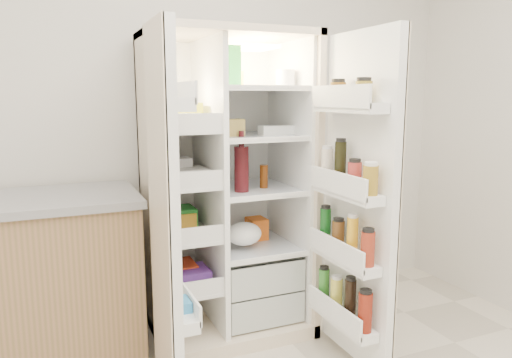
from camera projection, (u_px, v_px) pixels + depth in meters
name	position (u px, v px, depth m)	size (l,w,h in m)	color
wall_back	(180.00, 110.00, 3.12)	(4.00, 0.02, 2.70)	silver
refrigerator	(227.00, 210.00, 2.98)	(0.92, 0.70, 1.80)	beige
freezer_door	(165.00, 217.00, 2.21)	(0.15, 0.40, 1.72)	white
fridge_door	(357.00, 206.00, 2.51)	(0.17, 0.58, 1.72)	white
kitchen_counter	(17.00, 284.00, 2.54)	(1.27, 0.68, 0.92)	#936A49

